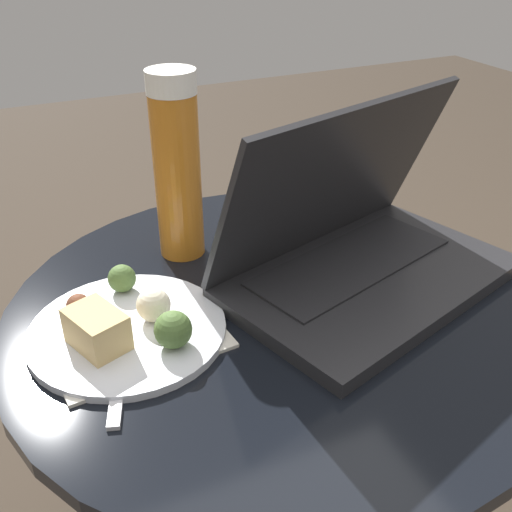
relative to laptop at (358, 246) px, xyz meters
name	(u,v)px	position (x,y,z in m)	size (l,w,h in m)	color
table	(274,419)	(-0.11, -0.01, -0.23)	(0.62, 0.62, 0.56)	#515156
napkin	(138,342)	(-0.28, -0.01, -0.04)	(0.19, 0.14, 0.00)	silver
laptop	(358,246)	(0.00, 0.00, 0.00)	(0.39, 0.31, 0.22)	#232326
beer_glass	(177,167)	(-0.17, 0.15, 0.07)	(0.06, 0.06, 0.24)	#C6701E
snack_plate	(127,324)	(-0.28, 0.01, -0.03)	(0.21, 0.21, 0.05)	silver
fork	(123,349)	(-0.30, -0.02, -0.04)	(0.08, 0.19, 0.00)	silver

